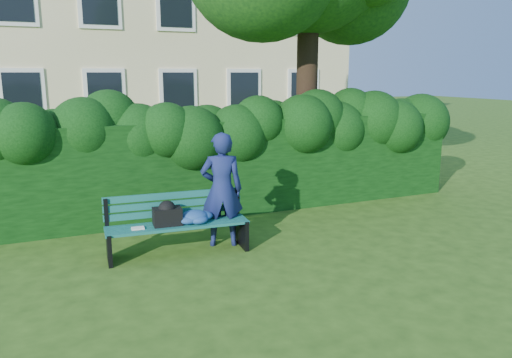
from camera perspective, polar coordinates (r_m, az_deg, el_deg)
name	(u,v)px	position (r m, az deg, el deg)	size (l,w,h in m)	color
ground	(271,245)	(7.93, 1.74, -7.56)	(80.00, 80.00, 0.00)	#2B4A15
hedge	(223,166)	(9.67, -3.77, 1.53)	(10.00, 1.00, 1.80)	black
park_bench	(179,221)	(7.54, -8.77, -4.72)	(2.13, 0.71, 0.89)	#0F4F49
man_reading	(222,190)	(7.73, -3.94, -1.21)	(0.65, 0.43, 1.79)	navy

